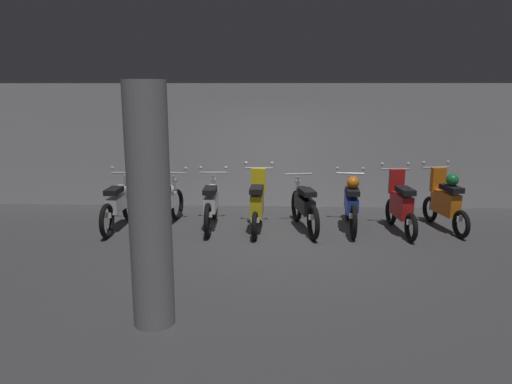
{
  "coord_description": "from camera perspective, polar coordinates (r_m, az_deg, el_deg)",
  "views": [
    {
      "loc": [
        -0.14,
        -8.53,
        2.74
      ],
      "look_at": [
        -0.48,
        0.76,
        0.75
      ],
      "focal_mm": 34.5,
      "sensor_mm": 36.0,
      "label": 1
    }
  ],
  "objects": [
    {
      "name": "motorbike_slot_4",
      "position": [
        9.59,
        5.61,
        -1.53
      ],
      "size": [
        0.61,
        1.93,
        1.03
      ],
      "color": "black",
      "rests_on": "ground"
    },
    {
      "name": "support_pillar",
      "position": [
        5.68,
        -12.24,
        -1.75
      ],
      "size": [
        0.48,
        0.48,
        2.82
      ],
      "primitive_type": "cylinder",
      "color": "gray",
      "rests_on": "ground"
    },
    {
      "name": "motorbike_slot_2",
      "position": [
        9.75,
        -5.19,
        -1.29
      ],
      "size": [
        0.59,
        1.95,
        1.15
      ],
      "color": "black",
      "rests_on": "ground"
    },
    {
      "name": "motorbike_slot_0",
      "position": [
        10.04,
        -15.67,
        -1.3
      ],
      "size": [
        0.59,
        1.95,
        1.15
      ],
      "color": "black",
      "rests_on": "ground"
    },
    {
      "name": "ground_plane",
      "position": [
        8.96,
        2.94,
        -5.74
      ],
      "size": [
        80.0,
        80.0,
        0.0
      ],
      "primitive_type": "plane",
      "color": "#424244"
    },
    {
      "name": "motorbike_slot_6",
      "position": [
        9.78,
        16.41,
        -1.49
      ],
      "size": [
        0.59,
        1.68,
        1.29
      ],
      "color": "black",
      "rests_on": "ground"
    },
    {
      "name": "motorbike_slot_7",
      "position": [
        10.24,
        21.08,
        -0.98
      ],
      "size": [
        0.59,
        1.67,
        1.29
      ],
      "color": "black",
      "rests_on": "ground"
    },
    {
      "name": "back_wall",
      "position": [
        11.42,
        2.82,
        5.39
      ],
      "size": [
        16.0,
        0.3,
        2.82
      ],
      "primitive_type": "cube",
      "color": "#ADADB2",
      "rests_on": "ground"
    },
    {
      "name": "motorbike_slot_5",
      "position": [
        9.77,
        10.97,
        -1.22
      ],
      "size": [
        0.59,
        1.95,
        1.15
      ],
      "color": "black",
      "rests_on": "ground"
    },
    {
      "name": "motorbike_slot_3",
      "position": [
        9.49,
        0.16,
        -1.39
      ],
      "size": [
        0.59,
        1.68,
        1.29
      ],
      "color": "black",
      "rests_on": "ground"
    },
    {
      "name": "motorbike_slot_1",
      "position": [
        9.85,
        -10.49,
        -1.3
      ],
      "size": [
        0.59,
        1.94,
        1.15
      ],
      "color": "black",
      "rests_on": "ground"
    }
  ]
}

